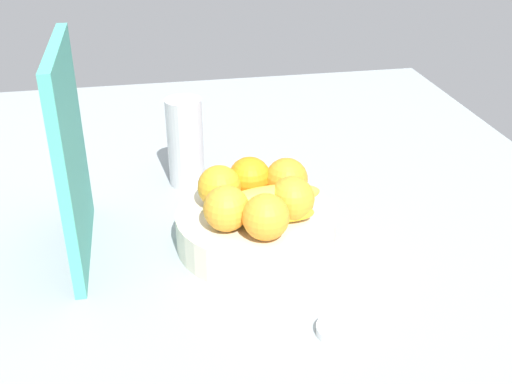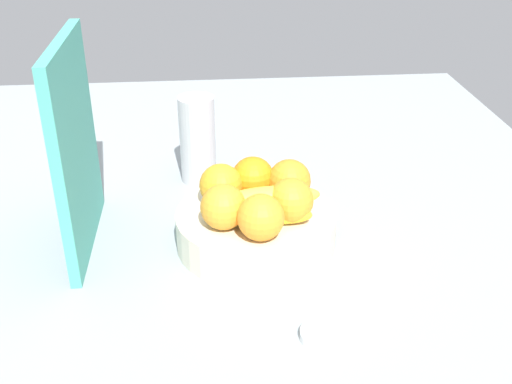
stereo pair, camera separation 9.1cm
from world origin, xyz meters
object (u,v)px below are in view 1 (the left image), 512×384
Objects in this scene: cutting_board at (71,156)px; orange_back_right at (292,199)px; banana_bunch at (267,205)px; thermos_tumbler at (185,142)px; orange_back_left at (266,217)px; orange_center at (226,208)px; jar_lid at (338,330)px; orange_front_left at (250,178)px; fruit_bowl at (256,228)px; orange_front_right at (219,187)px; orange_top_stack at (286,179)px.

orange_back_right is at bearing -100.54° from cutting_board.
cutting_board reaches higher than banana_bunch.
orange_back_right is 32.49cm from thermos_tumbler.
cutting_board reaches higher than orange_back_left.
jar_lid is at bearing -148.80° from orange_center.
orange_front_left reaches higher than jar_lid.
orange_center is 1.00× the size of orange_back_left.
orange_front_right is (3.32, 5.80, 6.97)cm from fruit_bowl.
orange_center is (-7.57, -0.09, 0.00)cm from orange_front_right.
orange_front_right is at bearing -90.33° from cutting_board.
orange_front_left is 1.00× the size of orange_center.
orange_back_right is (1.17, -11.23, 0.00)cm from orange_center.
cutting_board is at bearing 68.68° from orange_back_left.
orange_front_right is 13.01cm from orange_back_right.
orange_front_left is 1.00× the size of orange_back_left.
banana_bunch is (-8.72, -1.42, -0.70)cm from orange_front_left.
orange_back_right is (5.01, -5.48, 0.00)cm from orange_back_left.
cutting_board is (6.54, 35.09, 7.85)cm from orange_back_right.
fruit_bowl is at bearing 15.62° from jar_lid.
orange_top_stack is 26.86cm from thermos_tumbler.
cutting_board is at bearing 72.08° from orange_center.
orange_front_left and orange_back_left have the same top height.
orange_front_left and orange_center have the same top height.
orange_back_left is (-3.84, -5.75, 0.00)cm from orange_center.
banana_bunch is at bearing -131.54° from orange_front_right.
orange_front_left is 6.21cm from orange_front_right.
thermos_tumbler is (28.59, 11.13, -0.28)cm from banana_bunch.
orange_front_right is 0.40× the size of banana_bunch.
orange_center reaches higher than jar_lid.
orange_top_stack is at bearing -86.60° from orange_front_right.
orange_top_stack is at bearing -34.76° from banana_bunch.
thermos_tumbler reaches higher than orange_front_right.
orange_front_left is 0.21× the size of cutting_board.
fruit_bowl is 7.09cm from banana_bunch.
cutting_board is at bearing 94.34° from orange_front_left.
orange_center is at bearing -172.24° from thermos_tumbler.
cutting_board is at bearing 90.92° from orange_top_stack.
jar_lid is (-28.71, -12.89, -9.48)cm from orange_front_right.
banana_bunch is 1.03× the size of thermos_tumbler.
jar_lid is (-22.37, -5.74, -8.78)cm from banana_bunch.
orange_back_right is at bearing 174.21° from orange_top_stack.
orange_back_right is 1.23× the size of jar_lid.
orange_front_right is at bearing 60.53° from orange_back_right.
orange_front_right is 25.03cm from cutting_board.
orange_center is 0.40× the size of banana_bunch.
orange_front_right is at bearing 48.46° from banana_bunch.
orange_top_stack is (8.29, -11.96, 0.00)cm from orange_center.
orange_back_left is 0.21× the size of cutting_board.
fruit_bowl is 1.52× the size of thermos_tumbler.
orange_front_left is at bearing -153.96° from thermos_tumbler.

